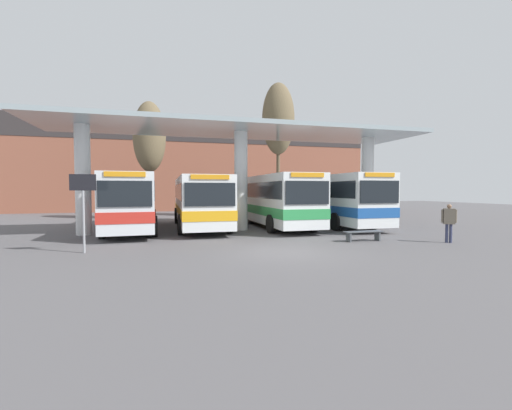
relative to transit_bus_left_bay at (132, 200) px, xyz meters
name	(u,v)px	position (x,y,z in m)	size (l,w,h in m)	color
ground_plane	(284,252)	(6.13, -8.81, -1.77)	(100.00, 100.00, 0.00)	#565456
townhouse_backdrop	(203,159)	(6.13, 18.06, 4.09)	(40.00, 0.58, 10.07)	brown
station_canopy	(241,143)	(6.13, -1.44, 3.31)	(21.77, 5.63, 5.95)	silver
transit_bus_left_bay	(132,200)	(0.00, 0.00, 0.00)	(2.91, 10.52, 3.16)	silver
transit_bus_center_bay	(199,200)	(3.91, 0.50, -0.03)	(2.92, 10.97, 3.08)	white
transit_bus_right_bay	(274,198)	(8.57, -0.21, 0.03)	(2.81, 10.36, 3.22)	white
transit_bus_far_right_bay	(325,197)	(12.56, 0.59, 0.05)	(2.79, 12.39, 3.26)	white
waiting_bench_near_pillar	(363,234)	(10.52, -7.24, -1.42)	(1.86, 0.44, 0.46)	#4C5156
info_sign_platform	(83,197)	(-1.11, -7.08, 0.31)	(0.90, 0.09, 2.92)	gray
pedestrian_waiting	(449,219)	(13.92, -8.63, -0.72)	(0.58, 0.45, 1.71)	#333856
poplar_tree_behind_left	(278,120)	(11.27, 6.87, 6.55)	(2.75, 2.75, 11.42)	brown
poplar_tree_behind_right	(149,138)	(0.76, 7.63, 4.71)	(2.53, 2.53, 9.33)	brown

